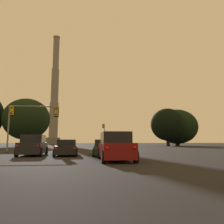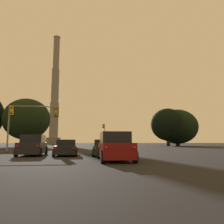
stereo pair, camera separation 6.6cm
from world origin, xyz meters
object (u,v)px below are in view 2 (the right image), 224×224
Objects in this scene: sedan_center_lane_front at (66,148)px; suv_left_lane_front at (33,145)px; sedan_right_lane_front at (103,148)px; suv_right_lane_second at (115,147)px; traffic_light_overhead_left at (26,116)px; smokestack at (55,101)px; traffic_light_far_right at (104,132)px.

suv_left_lane_front is at bearing 173.43° from sedan_center_lane_front.
sedan_center_lane_front is 0.99× the size of sedan_right_lane_front.
traffic_light_overhead_left is (-9.14, 12.92, 3.45)m from suv_right_lane_second.
sedan_right_lane_front is 0.96× the size of suv_left_lane_front.
sedan_center_lane_front is 0.08× the size of smokestack.
traffic_light_far_right is at bearing 87.69° from sedan_right_lane_front.
suv_left_lane_front is 96.37m from smokestack.
traffic_light_overhead_left reaches higher than suv_right_lane_second.
traffic_light_far_right is 1.09× the size of traffic_light_overhead_left.
sedan_center_lane_front is (-3.65, 6.02, -0.23)m from suv_right_lane_second.
suv_left_lane_front is 0.09× the size of smokestack.
suv_left_lane_front is at bearing 136.79° from suv_right_lane_second.
suv_left_lane_front is (-3.01, 0.27, 0.23)m from sedan_center_lane_front.
sedan_center_lane_front and sedan_right_lane_front have the same top height.
sedan_center_lane_front is 44.38m from traffic_light_far_right.
traffic_light_far_right is at bearing 79.19° from sedan_center_lane_front.
smokestack is (-8.95, 86.57, 18.21)m from traffic_light_overhead_left.
smokestack is (-21.60, 49.82, 18.27)m from traffic_light_far_right.
sedan_right_lane_front is at bearing -39.76° from traffic_light_overhead_left.
suv_right_lane_second is 49.91m from traffic_light_far_right.
traffic_light_far_right is 0.11× the size of smokestack.
traffic_light_far_right is 57.29m from smokestack.
traffic_light_overhead_left is at bearing 142.86° from sedan_right_lane_front.
suv_right_lane_second is at bearing -54.70° from traffic_light_overhead_left.
sedan_right_lane_front is at bearing -79.27° from smokestack.
suv_left_lane_front is 0.76× the size of traffic_light_far_right.
traffic_light_far_right is (3.81, 44.12, 3.62)m from sedan_right_lane_front.
sedan_center_lane_front is 9.55m from traffic_light_overhead_left.
suv_left_lane_front is at bearing -83.01° from smokestack.
suv_left_lane_front is 0.83× the size of traffic_light_overhead_left.
sedan_center_lane_front is 97.08m from smokestack.
traffic_light_far_right is at bearing 86.12° from suv_right_lane_second.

